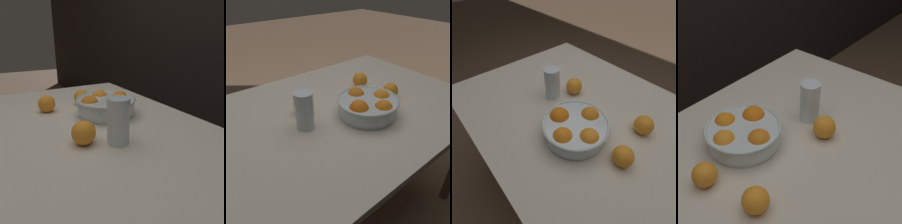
% 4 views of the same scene
% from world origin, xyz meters
% --- Properties ---
extents(ground_plane, '(12.00, 12.00, 0.00)m').
position_xyz_m(ground_plane, '(0.00, 0.00, 0.00)').
color(ground_plane, brown).
extents(dining_table, '(1.23, 0.86, 0.70)m').
position_xyz_m(dining_table, '(0.00, 0.00, 0.63)').
color(dining_table, beige).
rests_on(dining_table, ground_plane).
extents(fruit_bowl, '(0.25, 0.25, 0.10)m').
position_xyz_m(fruit_bowl, '(-0.05, 0.12, 0.75)').
color(fruit_bowl, silver).
rests_on(fruit_bowl, dining_table).
extents(juice_glass, '(0.07, 0.07, 0.15)m').
position_xyz_m(juice_glass, '(0.19, 0.03, 0.77)').
color(juice_glass, '#F4A314').
rests_on(juice_glass, dining_table).
extents(orange_loose_near_bowl, '(0.07, 0.07, 0.07)m').
position_xyz_m(orange_loose_near_bowl, '(-0.21, -0.09, 0.74)').
color(orange_loose_near_bowl, orange).
rests_on(orange_loose_near_bowl, dining_table).
extents(orange_loose_front, '(0.07, 0.07, 0.07)m').
position_xyz_m(orange_loose_front, '(-0.24, 0.08, 0.74)').
color(orange_loose_front, orange).
rests_on(orange_loose_front, dining_table).
extents(orange_loose_aside, '(0.08, 0.08, 0.08)m').
position_xyz_m(orange_loose_aside, '(0.15, -0.06, 0.74)').
color(orange_loose_aside, orange).
rests_on(orange_loose_aside, dining_table).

